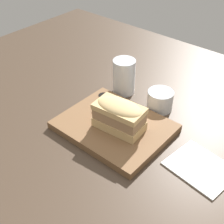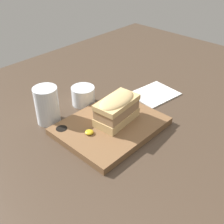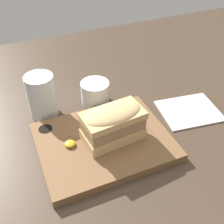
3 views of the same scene
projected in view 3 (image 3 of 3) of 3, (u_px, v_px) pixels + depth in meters
The scene contains 7 objects.
dining_table at pixel (119, 135), 70.39cm from camera, with size 170.21×123.32×2.00cm.
serving_board at pixel (103, 142), 65.67cm from camera, with size 30.06×23.85×2.17cm.
sandwich at pixel (113, 123), 62.42cm from camera, with size 14.28×8.68×8.43cm.
mustard_dollop at pixel (70, 144), 63.02cm from camera, with size 2.44×2.44×0.98cm.
water_glass at pixel (42, 98), 72.11cm from camera, with size 7.30×7.30×11.69cm.
wine_glass at pixel (95, 93), 77.84cm from camera, with size 7.92×7.92×6.16cm.
napkin at pixel (190, 111), 75.75cm from camera, with size 16.94×14.58×0.40cm.
Camera 3 is at (-21.59, -46.04, 50.05)cm, focal length 45.00 mm.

